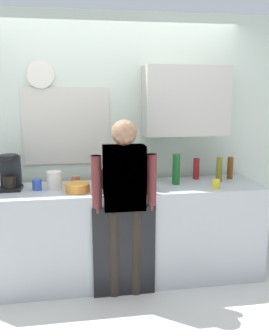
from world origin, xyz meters
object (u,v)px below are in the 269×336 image
at_px(bottle_olive_oil, 219,170).
at_px(dish_soap, 108,182).
at_px(cup_yellow_cup, 216,184).
at_px(person_at_sink, 124,194).
at_px(potted_plant, 148,168).
at_px(person_guest, 124,194).
at_px(bottle_green_wine, 176,169).
at_px(mixing_bowl, 77,188).
at_px(bottle_clear_soda, 148,175).
at_px(storage_canister, 54,180).
at_px(coffee_maker, 10,174).
at_px(cup_terracotta_mug, 76,181).
at_px(bottle_red_vinegar, 196,169).
at_px(cup_blue_mug, 37,185).
at_px(bottle_amber_beer, 230,168).
at_px(bottle_dark_sauce, 102,179).

xyz_separation_m(bottle_olive_oil, dish_soap, (-1.13, -0.15, -0.05)).
height_order(cup_yellow_cup, person_at_sink, person_at_sink).
relative_size(dish_soap, person_at_sink, 0.11).
distance_m(potted_plant, person_guest, 0.61).
relative_size(bottle_green_wine, mixing_bowl, 1.36).
height_order(bottle_clear_soda, mixing_bowl, bottle_clear_soda).
bearing_deg(storage_canister, dish_soap, -14.25).
distance_m(cup_yellow_cup, mixing_bowl, 1.29).
relative_size(coffee_maker, person_at_sink, 0.21).
relative_size(bottle_green_wine, cup_terracotta_mug, 3.26).
xyz_separation_m(mixing_bowl, dish_soap, (0.27, -0.00, 0.04)).
relative_size(person_at_sink, person_guest, 1.00).
bearing_deg(bottle_olive_oil, mixing_bowl, -173.90).
distance_m(cup_terracotta_mug, mixing_bowl, 0.24).
xyz_separation_m(bottle_red_vinegar, potted_plant, (-0.50, 0.02, 0.02)).
distance_m(cup_blue_mug, mixing_bowl, 0.39).
bearing_deg(bottle_green_wine, mixing_bowl, -172.50).
bearing_deg(bottle_clear_soda, cup_blue_mug, 172.17).
xyz_separation_m(bottle_amber_beer, bottle_olive_oil, (-0.17, -0.11, 0.01)).
height_order(dish_soap, person_guest, person_guest).
height_order(cup_terracotta_mug, storage_canister, storage_canister).
xyz_separation_m(bottle_green_wine, potted_plant, (-0.24, 0.20, -0.02)).
height_order(bottle_dark_sauce, potted_plant, potted_plant).
bearing_deg(potted_plant, dish_soap, -143.83).
bearing_deg(bottle_amber_beer, person_at_sink, -158.83).
distance_m(bottle_dark_sauce, cup_terracotta_mug, 0.29).
relative_size(cup_blue_mug, person_at_sink, 0.06).
distance_m(bottle_green_wine, person_guest, 0.65).
height_order(bottle_green_wine, potted_plant, bottle_green_wine).
bearing_deg(cup_terracotta_mug, bottle_amber_beer, 0.93).
xyz_separation_m(cup_terracotta_mug, storage_canister, (-0.20, -0.12, 0.04)).
xyz_separation_m(bottle_green_wine, cup_blue_mug, (-1.32, -0.00, -0.10)).
bearing_deg(person_at_sink, cup_terracotta_mug, 121.53).
relative_size(bottle_amber_beer, person_at_sink, 0.14).
relative_size(coffee_maker, bottle_dark_sauce, 1.83).
bearing_deg(bottle_green_wine, cup_yellow_cup, -31.94).
bearing_deg(potted_plant, cup_yellow_cup, -35.25).
bearing_deg(mixing_bowl, bottle_dark_sauce, 21.58).
bearing_deg(person_guest, person_at_sink, -0.00).
relative_size(cup_blue_mug, person_guest, 0.06).
xyz_separation_m(coffee_maker, cup_yellow_cup, (1.89, -0.27, -0.10)).
height_order(coffee_maker, cup_yellow_cup, coffee_maker).
distance_m(bottle_olive_oil, person_guest, 1.06).
bearing_deg(bottle_red_vinegar, storage_canister, -172.63).
distance_m(cup_yellow_cup, potted_plant, 0.70).
distance_m(bottle_green_wine, potted_plant, 0.31).
xyz_separation_m(bottle_dark_sauce, bottle_green_wine, (0.72, 0.03, 0.06)).
bearing_deg(cup_yellow_cup, cup_terracotta_mug, 166.25).
height_order(cup_blue_mug, person_guest, person_guest).
height_order(bottle_clear_soda, person_at_sink, person_at_sink).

